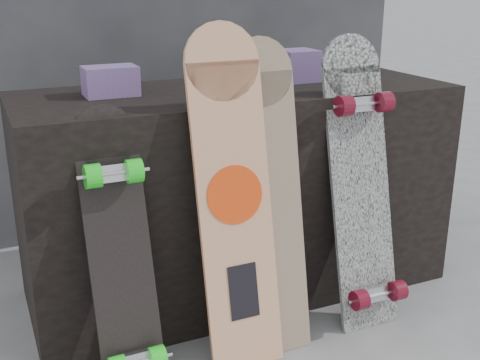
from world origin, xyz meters
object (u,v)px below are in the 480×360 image
vendor_table (238,192)px  longboard_cascadia (362,180)px  skateboard_dark (120,249)px  longboard_geisha (233,190)px  longboard_celtic (269,189)px

vendor_table → longboard_cascadia: longboard_cascadia is taller
longboard_cascadia → skateboard_dark: bearing=-178.8°
longboard_geisha → skateboard_dark: longboard_geisha is taller
vendor_table → skateboard_dark: bearing=-145.1°
vendor_table → skateboard_dark: size_ratio=1.91×
vendor_table → skateboard_dark: skateboard_dark is taller
longboard_geisha → longboard_celtic: longboard_geisha is taller
vendor_table → longboard_geisha: size_ratio=1.50×
longboard_geisha → vendor_table: bearing=64.1°
longboard_geisha → longboard_celtic: (0.13, 0.01, -0.02)m
longboard_celtic → skateboard_dark: (-0.49, -0.01, -0.11)m
longboard_celtic → skateboard_dark: bearing=-179.2°
vendor_table → longboard_geisha: 0.46m
vendor_table → skateboard_dark: (-0.55, -0.38, 0.03)m
longboard_celtic → longboard_cascadia: longboard_celtic is taller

